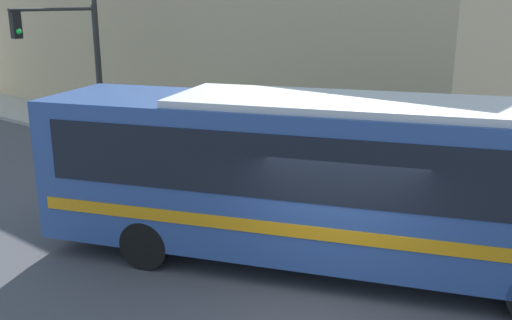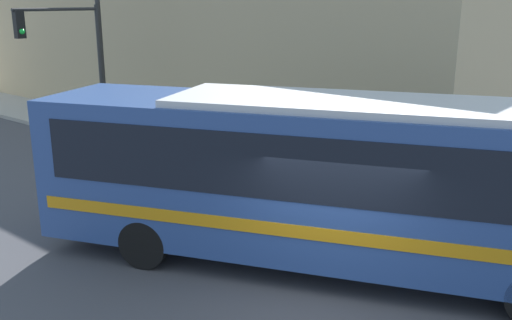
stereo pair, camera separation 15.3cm
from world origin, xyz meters
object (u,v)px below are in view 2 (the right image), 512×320
object	(u,v)px
parking_meter	(206,131)
traffic_light_pole	(71,48)
city_bus	(346,174)
street_lamp	(88,0)
fire_hydrant	(336,175)

from	to	relation	value
parking_meter	traffic_light_pole	bearing A→B (deg)	100.69
city_bus	street_lamp	xyz separation A→B (m)	(3.48, 12.80, 3.14)
city_bus	fire_hydrant	distance (m)	4.55
city_bus	traffic_light_pole	size ratio (longest dim) A/B	2.53
city_bus	traffic_light_pole	distance (m)	13.09
city_bus	parking_meter	bearing A→B (deg)	41.38
traffic_light_pole	street_lamp	xyz separation A→B (m)	(0.89, 0.06, 1.62)
traffic_light_pole	street_lamp	distance (m)	1.85
street_lamp	parking_meter	bearing A→B (deg)	-88.47
fire_hydrant	street_lamp	xyz separation A→B (m)	(-0.15, 10.40, 4.51)
parking_meter	street_lamp	size ratio (longest dim) A/B	0.16
city_bus	traffic_light_pole	bearing A→B (deg)	56.52
street_lamp	traffic_light_pole	bearing A→B (deg)	-176.29
traffic_light_pole	parking_meter	distance (m)	6.08
city_bus	fire_hydrant	size ratio (longest dim) A/B	15.11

